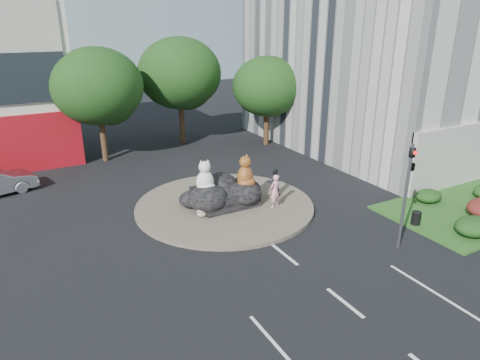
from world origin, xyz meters
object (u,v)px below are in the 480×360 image
at_px(pedestrian_pink, 275,191).
at_px(pedestrian_dark, 274,182).
at_px(cat_white, 205,176).
at_px(kitten_white, 251,197).
at_px(cat_tabby, 245,171).
at_px(litter_bin, 416,218).
at_px(kitten_calico, 201,208).

distance_m(pedestrian_pink, pedestrian_dark, 1.70).
bearing_deg(pedestrian_pink, cat_white, -42.20).
bearing_deg(pedestrian_dark, kitten_white, 36.63).
height_order(cat_tabby, pedestrian_dark, cat_tabby).
height_order(cat_white, pedestrian_dark, cat_white).
bearing_deg(litter_bin, kitten_calico, 147.53).
relative_size(pedestrian_dark, litter_bin, 2.39).
xyz_separation_m(pedestrian_dark, litter_bin, (4.38, -6.54, -0.56)).
relative_size(cat_white, pedestrian_pink, 0.99).
height_order(cat_white, pedestrian_pink, cat_white).
xyz_separation_m(kitten_calico, pedestrian_pink, (4.05, -0.82, 0.45)).
distance_m(cat_white, pedestrian_dark, 4.41).
distance_m(cat_tabby, kitten_calico, 3.30).
bearing_deg(cat_tabby, kitten_calico, 155.96).
relative_size(cat_white, litter_bin, 2.77).
bearing_deg(pedestrian_pink, cat_tabby, -66.44).
relative_size(pedestrian_pink, litter_bin, 2.78).
bearing_deg(cat_tabby, cat_white, 136.30).
distance_m(kitten_white, pedestrian_pink, 1.52).
distance_m(cat_white, pedestrian_pink, 3.91).
relative_size(kitten_calico, kitten_white, 1.35).
height_order(kitten_calico, pedestrian_pink, pedestrian_pink).
bearing_deg(kitten_calico, pedestrian_pink, 35.78).
bearing_deg(kitten_white, kitten_calico, 162.54).
distance_m(cat_white, litter_bin, 11.16).
bearing_deg(kitten_white, litter_bin, -66.76).
bearing_deg(pedestrian_pink, pedestrian_dark, -136.96).
distance_m(cat_white, kitten_white, 2.95).
bearing_deg(pedestrian_dark, pedestrian_pink, 83.18).
height_order(cat_white, litter_bin, cat_white).
xyz_separation_m(cat_white, pedestrian_pink, (3.38, -1.74, -0.89)).
height_order(kitten_calico, pedestrian_dark, pedestrian_dark).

